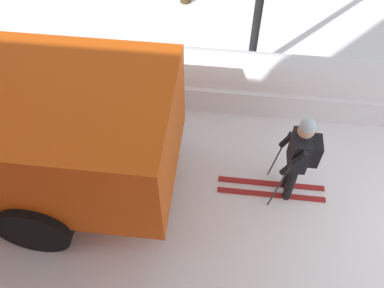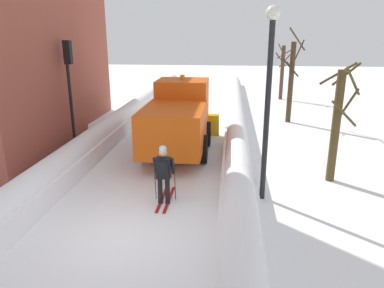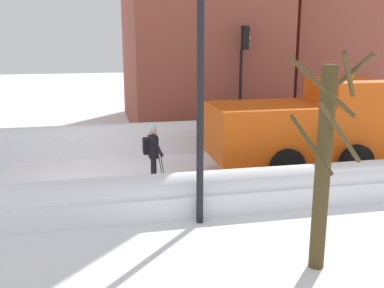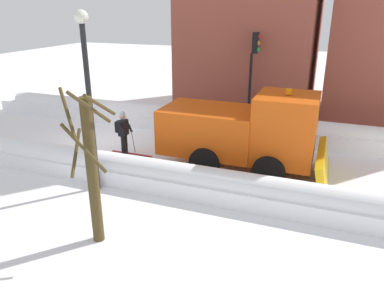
{
  "view_description": "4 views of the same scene",
  "coord_description": "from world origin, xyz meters",
  "px_view_note": "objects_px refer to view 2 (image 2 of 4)",
  "views": [
    {
      "loc": [
        -3.06,
        2.96,
        5.98
      ],
      "look_at": [
        0.63,
        3.38,
        1.23
      ],
      "focal_mm": 38.61,
      "sensor_mm": 36.0,
      "label": 1
    },
    {
      "loc": [
        2.62,
        -7.88,
        4.86
      ],
      "look_at": [
        1.42,
        3.53,
        1.35
      ],
      "focal_mm": 33.99,
      "sensor_mm": 36.0,
      "label": 2
    },
    {
      "loc": [
        13.01,
        0.31,
        4.22
      ],
      "look_at": [
        0.56,
        2.98,
        1.1
      ],
      "focal_mm": 41.46,
      "sensor_mm": 36.0,
      "label": 3
    },
    {
      "loc": [
        12.85,
        9.27,
        5.65
      ],
      "look_at": [
        1.55,
        5.01,
        1.14
      ],
      "focal_mm": 34.64,
      "sensor_mm": 36.0,
      "label": 4
    }
  ],
  "objects_px": {
    "plow_truck": "(178,118)",
    "street_lamp": "(269,84)",
    "bare_tree_near": "(337,123)",
    "bare_tree_mid": "(291,81)",
    "bare_tree_far": "(282,71)",
    "traffic_light_pole": "(70,77)",
    "skier": "(163,172)"
  },
  "relations": [
    {
      "from": "traffic_light_pole",
      "to": "bare_tree_mid",
      "type": "height_order",
      "value": "bare_tree_mid"
    },
    {
      "from": "street_lamp",
      "to": "bare_tree_far",
      "type": "relative_size",
      "value": 1.36
    },
    {
      "from": "plow_truck",
      "to": "bare_tree_near",
      "type": "relative_size",
      "value": 1.49
    },
    {
      "from": "skier",
      "to": "traffic_light_pole",
      "type": "bearing_deg",
      "value": 136.95
    },
    {
      "from": "bare_tree_mid",
      "to": "bare_tree_far",
      "type": "height_order",
      "value": "bare_tree_mid"
    },
    {
      "from": "bare_tree_near",
      "to": "bare_tree_far",
      "type": "xyz_separation_m",
      "value": [
        0.3,
        16.13,
        0.07
      ]
    },
    {
      "from": "bare_tree_near",
      "to": "street_lamp",
      "type": "bearing_deg",
      "value": -145.64
    },
    {
      "from": "plow_truck",
      "to": "bare_tree_near",
      "type": "height_order",
      "value": "bare_tree_near"
    },
    {
      "from": "plow_truck",
      "to": "traffic_light_pole",
      "type": "bearing_deg",
      "value": -170.6
    },
    {
      "from": "plow_truck",
      "to": "street_lamp",
      "type": "height_order",
      "value": "street_lamp"
    },
    {
      "from": "traffic_light_pole",
      "to": "street_lamp",
      "type": "xyz_separation_m",
      "value": [
        7.37,
        -3.45,
        0.28
      ]
    },
    {
      "from": "skier",
      "to": "bare_tree_near",
      "type": "distance_m",
      "value": 5.97
    },
    {
      "from": "plow_truck",
      "to": "skier",
      "type": "xyz_separation_m",
      "value": [
        0.24,
        -4.85,
        -0.48
      ]
    },
    {
      "from": "skier",
      "to": "traffic_light_pole",
      "type": "height_order",
      "value": "traffic_light_pole"
    },
    {
      "from": "plow_truck",
      "to": "bare_tree_mid",
      "type": "bearing_deg",
      "value": 48.42
    },
    {
      "from": "bare_tree_mid",
      "to": "bare_tree_far",
      "type": "bearing_deg",
      "value": 86.2
    },
    {
      "from": "skier",
      "to": "traffic_light_pole",
      "type": "distance_m",
      "value": 6.47
    },
    {
      "from": "bare_tree_near",
      "to": "traffic_light_pole",
      "type": "bearing_deg",
      "value": 169.76
    },
    {
      "from": "plow_truck",
      "to": "bare_tree_far",
      "type": "xyz_separation_m",
      "value": [
        5.92,
        13.66,
        0.63
      ]
    },
    {
      "from": "plow_truck",
      "to": "street_lamp",
      "type": "relative_size",
      "value": 1.07
    },
    {
      "from": "skier",
      "to": "street_lamp",
      "type": "xyz_separation_m",
      "value": [
        2.92,
        0.7,
        2.5
      ]
    },
    {
      "from": "plow_truck",
      "to": "skier",
      "type": "height_order",
      "value": "plow_truck"
    },
    {
      "from": "plow_truck",
      "to": "bare_tree_mid",
      "type": "height_order",
      "value": "bare_tree_mid"
    },
    {
      "from": "plow_truck",
      "to": "traffic_light_pole",
      "type": "relative_size",
      "value": 1.3
    },
    {
      "from": "street_lamp",
      "to": "bare_tree_near",
      "type": "bearing_deg",
      "value": 34.36
    },
    {
      "from": "skier",
      "to": "bare_tree_far",
      "type": "relative_size",
      "value": 0.44
    },
    {
      "from": "traffic_light_pole",
      "to": "bare_tree_near",
      "type": "height_order",
      "value": "traffic_light_pole"
    },
    {
      "from": "street_lamp",
      "to": "bare_tree_mid",
      "type": "distance_m",
      "value": 10.57
    },
    {
      "from": "skier",
      "to": "bare_tree_near",
      "type": "relative_size",
      "value": 0.45
    },
    {
      "from": "traffic_light_pole",
      "to": "bare_tree_far",
      "type": "height_order",
      "value": "traffic_light_pole"
    },
    {
      "from": "skier",
      "to": "bare_tree_mid",
      "type": "bearing_deg",
      "value": 64.71
    },
    {
      "from": "street_lamp",
      "to": "traffic_light_pole",
      "type": "bearing_deg",
      "value": 154.89
    }
  ]
}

